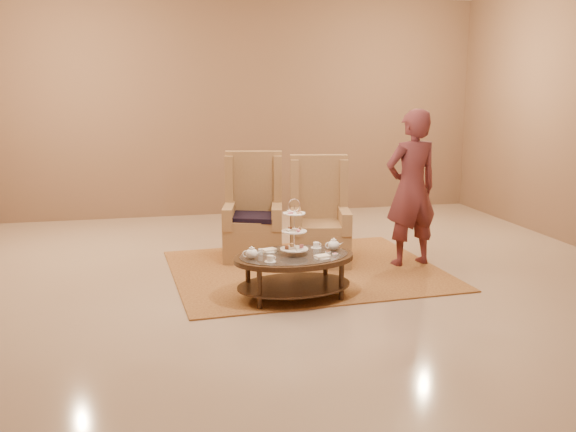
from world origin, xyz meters
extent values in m
plane|color=tan|center=(0.00, 0.00, 0.00)|extent=(8.00, 8.00, 0.00)
cube|color=silver|center=(0.00, 0.00, 0.00)|extent=(8.00, 8.00, 0.02)
cube|color=brown|center=(0.00, 4.00, 1.75)|extent=(8.00, 0.04, 3.50)
cube|color=#AE7C3E|center=(0.24, 0.48, 0.01)|extent=(3.13, 2.66, 0.02)
cylinder|color=black|center=(-0.51, -0.70, 0.20)|extent=(0.05, 0.05, 0.40)
cylinder|color=black|center=(0.32, -0.62, 0.20)|extent=(0.05, 0.05, 0.40)
cylinder|color=black|center=(-0.55, -0.26, 0.20)|extent=(0.05, 0.05, 0.40)
cylinder|color=black|center=(0.28, -0.19, 0.20)|extent=(0.05, 0.05, 0.40)
cylinder|color=white|center=(-0.12, -0.44, 0.70)|extent=(0.01, 0.01, 0.50)
torus|color=white|center=(-0.12, -0.44, 0.95)|extent=(0.13, 0.02, 0.13)
cylinder|color=white|center=(-0.12, -0.44, 0.51)|extent=(0.30, 0.30, 0.01)
cylinder|color=white|center=(-0.12, -0.44, 0.69)|extent=(0.27, 0.27, 0.01)
cylinder|color=white|center=(-0.12, -0.44, 0.87)|extent=(0.24, 0.24, 0.01)
cylinder|color=#BD616C|center=(-0.04, -0.44, 0.53)|extent=(0.04, 0.04, 0.03)
cylinder|color=tan|center=(-0.12, -0.37, 0.53)|extent=(0.04, 0.04, 0.03)
cylinder|color=brown|center=(-0.19, -0.45, 0.53)|extent=(0.04, 0.04, 0.03)
cylinder|color=beige|center=(-0.11, -0.52, 0.53)|extent=(0.04, 0.04, 0.03)
ellipsoid|color=tan|center=(-0.05, -0.42, 0.71)|extent=(0.05, 0.05, 0.03)
ellipsoid|color=brown|center=(-0.14, -0.38, 0.71)|extent=(0.05, 0.05, 0.03)
ellipsoid|color=beige|center=(-0.18, -0.47, 0.71)|extent=(0.05, 0.05, 0.03)
ellipsoid|color=#BD616C|center=(-0.09, -0.51, 0.71)|extent=(0.05, 0.05, 0.03)
cube|color=brown|center=(-0.07, -0.40, 0.88)|extent=(0.05, 0.03, 0.02)
cube|color=beige|center=(-0.15, -0.40, 0.88)|extent=(0.05, 0.03, 0.02)
cube|color=#BD616C|center=(-0.16, -0.48, 0.88)|extent=(0.05, 0.03, 0.02)
cube|color=tan|center=(-0.08, -0.49, 0.88)|extent=(0.05, 0.03, 0.02)
ellipsoid|color=white|center=(-0.55, -0.50, 0.51)|extent=(0.13, 0.13, 0.10)
cylinder|color=white|center=(-0.55, -0.50, 0.56)|extent=(0.06, 0.06, 0.01)
sphere|color=white|center=(-0.55, -0.50, 0.57)|extent=(0.02, 0.02, 0.02)
cone|color=white|center=(-0.48, -0.49, 0.51)|extent=(0.08, 0.03, 0.05)
torus|color=white|center=(-0.61, -0.51, 0.51)|extent=(0.07, 0.02, 0.07)
ellipsoid|color=white|center=(0.32, -0.35, 0.51)|extent=(0.13, 0.13, 0.10)
cylinder|color=white|center=(0.32, -0.35, 0.56)|extent=(0.06, 0.06, 0.01)
sphere|color=white|center=(0.32, -0.35, 0.57)|extent=(0.02, 0.02, 0.02)
cone|color=white|center=(0.39, -0.35, 0.51)|extent=(0.08, 0.03, 0.05)
torus|color=white|center=(0.26, -0.36, 0.51)|extent=(0.07, 0.02, 0.07)
cylinder|color=white|center=(-0.40, -0.65, 0.46)|extent=(0.12, 0.12, 0.01)
cylinder|color=white|center=(-0.40, -0.65, 0.49)|extent=(0.07, 0.07, 0.05)
torus|color=white|center=(-0.36, -0.64, 0.49)|extent=(0.04, 0.01, 0.04)
cylinder|color=white|center=(0.17, -0.24, 0.46)|extent=(0.12, 0.12, 0.01)
cylinder|color=white|center=(0.17, -0.24, 0.49)|extent=(0.07, 0.07, 0.05)
torus|color=white|center=(0.20, -0.23, 0.49)|extent=(0.04, 0.01, 0.04)
cylinder|color=white|center=(-0.33, -0.26, 0.46)|extent=(0.17, 0.17, 0.01)
cube|color=#F6E7D0|center=(-0.33, -0.26, 0.47)|extent=(0.16, 0.14, 0.02)
cylinder|color=white|center=(0.12, -0.62, 0.46)|extent=(0.17, 0.17, 0.01)
cube|color=#F6E7D0|center=(0.12, -0.62, 0.47)|extent=(0.16, 0.14, 0.02)
cylinder|color=white|center=(-0.44, -0.37, 0.48)|extent=(0.05, 0.05, 0.06)
cylinder|color=white|center=(0.27, -0.55, 0.46)|extent=(0.06, 0.06, 0.01)
cylinder|color=#BD616C|center=(0.27, -0.55, 0.47)|extent=(0.04, 0.04, 0.01)
cylinder|color=white|center=(0.23, -0.46, 0.46)|extent=(0.06, 0.06, 0.01)
cylinder|color=brown|center=(0.23, -0.46, 0.47)|extent=(0.04, 0.04, 0.01)
cylinder|color=white|center=(-0.51, -0.30, 0.46)|extent=(0.06, 0.06, 0.01)
cylinder|color=beige|center=(-0.51, -0.30, 0.47)|extent=(0.04, 0.04, 0.01)
cube|color=#9C7449|center=(-0.26, 1.13, 0.21)|extent=(0.83, 0.83, 0.42)
cube|color=#9C7449|center=(-0.27, 1.08, 0.47)|extent=(0.71, 0.71, 0.10)
cube|color=#9C7449|center=(-0.20, 1.41, 0.65)|extent=(0.71, 0.28, 1.30)
cube|color=#9C7449|center=(-0.50, 1.44, 0.95)|extent=(0.14, 0.24, 0.60)
cube|color=#9C7449|center=(0.09, 1.31, 0.95)|extent=(0.14, 0.24, 0.60)
cube|color=#9C7449|center=(-0.55, 1.14, 0.55)|extent=(0.25, 0.64, 0.26)
cube|color=#9C7449|center=(0.02, 1.02, 0.55)|extent=(0.25, 0.64, 0.26)
cube|color=black|center=(-0.27, 1.05, 0.54)|extent=(0.69, 0.66, 0.06)
cube|color=#9C7449|center=(0.47, 0.73, 0.21)|extent=(0.81, 0.81, 0.41)
cube|color=#9C7449|center=(0.46, 0.68, 0.46)|extent=(0.69, 0.69, 0.10)
cube|color=#9C7449|center=(0.53, 1.01, 0.64)|extent=(0.70, 0.27, 1.27)
cube|color=#9C7449|center=(0.24, 1.03, 0.93)|extent=(0.14, 0.23, 0.59)
cube|color=#9C7449|center=(0.81, 0.91, 0.93)|extent=(0.14, 0.23, 0.59)
cube|color=#9C7449|center=(0.19, 0.74, 0.54)|extent=(0.24, 0.63, 0.25)
cube|color=#9C7449|center=(0.74, 0.63, 0.54)|extent=(0.24, 0.63, 0.25)
imported|color=#5C272B|center=(1.49, 0.45, 0.92)|extent=(0.73, 0.54, 1.83)
camera|label=1|loc=(-1.52, -6.39, 2.10)|focal=40.00mm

